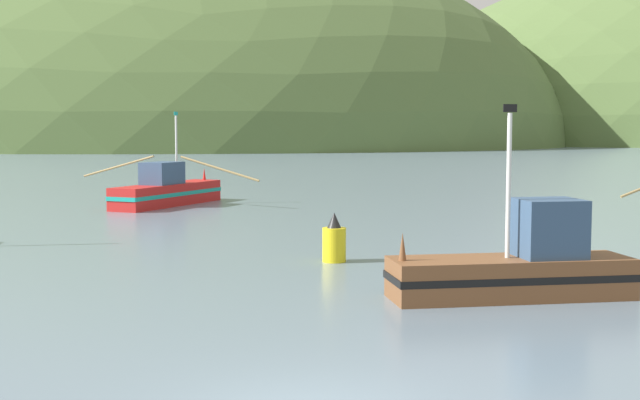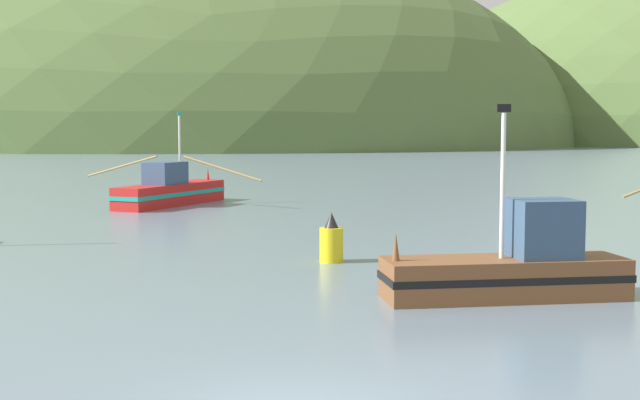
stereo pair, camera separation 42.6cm
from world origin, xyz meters
The scene contains 5 objects.
hill_far_left centered at (-62.99, 208.94, 0.00)m, with size 214.88×171.90×109.82m, color #516B38.
hill_far_center centered at (-56.93, 210.76, 0.00)m, with size 103.70×82.96×81.28m, color #2D562D.
fishing_boat_brown centered at (4.37, 9.19, 0.80)m, with size 6.47×3.27×4.92m.
fishing_boat_red centered at (-11.58, 33.50, 0.83)m, with size 11.08×8.81×5.27m.
channel_buoy centered at (-0.73, 14.53, 0.67)m, with size 0.77×0.77×1.61m.
Camera 1 is at (1.26, -12.20, 4.31)m, focal length 46.85 mm.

